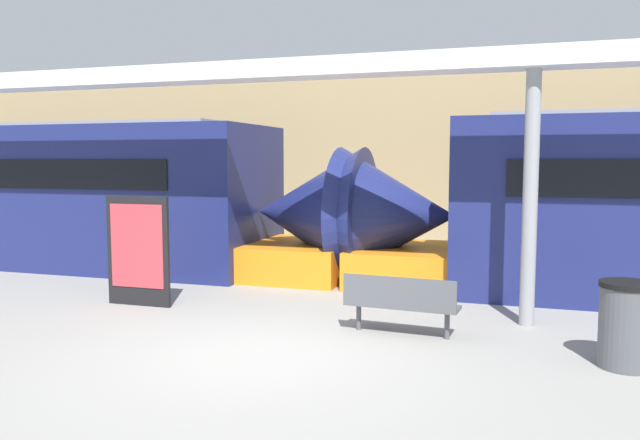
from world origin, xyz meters
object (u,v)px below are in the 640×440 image
object	(u,v)px
poster_board	(138,251)
bench_near	(400,301)
support_column_near	(530,199)
trash_bin	(627,325)

from	to	relation	value
poster_board	bench_near	bearing A→B (deg)	-6.01
support_column_near	poster_board	bearing A→B (deg)	-173.95
bench_near	poster_board	size ratio (longest dim) A/B	0.88
bench_near	poster_board	xyz separation A→B (m)	(-4.41, 0.46, 0.43)
trash_bin	poster_board	world-z (taller)	poster_board
support_column_near	trash_bin	bearing A→B (deg)	-56.72
bench_near	poster_board	distance (m)	4.45
trash_bin	support_column_near	bearing A→B (deg)	123.28
poster_board	trash_bin	bearing A→B (deg)	-7.81
bench_near	support_column_near	bearing A→B (deg)	38.39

